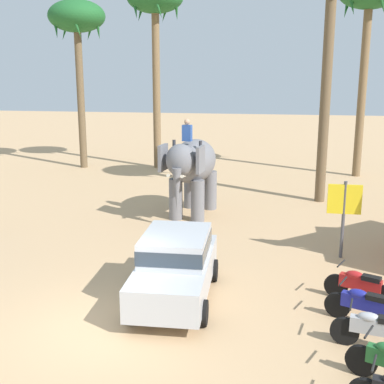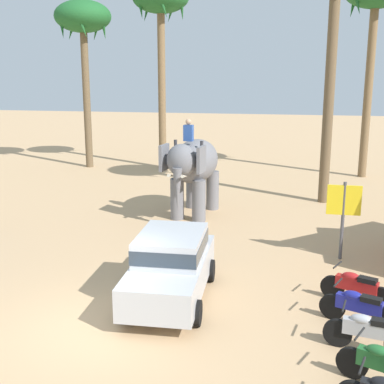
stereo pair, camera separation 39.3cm
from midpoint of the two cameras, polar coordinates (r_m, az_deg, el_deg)
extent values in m
plane|color=tan|center=(11.97, -10.95, -14.68)|extent=(120.00, 120.00, 0.00)
cube|color=#B7BABF|center=(12.83, -2.76, -9.11)|extent=(1.85, 4.16, 0.76)
cube|color=#B7BABF|center=(12.68, -2.71, -6.01)|extent=(1.64, 2.16, 0.64)
cube|color=#2D3842|center=(12.68, -2.71, -6.01)|extent=(1.66, 2.18, 0.35)
cylinder|color=black|center=(11.73, 0.30, -13.40)|extent=(0.20, 0.61, 0.60)
cylinder|color=black|center=(12.04, -7.95, -12.79)|extent=(0.20, 0.61, 0.60)
cylinder|color=black|center=(14.03, 1.67, -8.77)|extent=(0.20, 0.61, 0.60)
cylinder|color=black|center=(14.29, -5.20, -8.39)|extent=(0.20, 0.61, 0.60)
ellipsoid|color=slate|center=(20.04, -0.36, 3.49)|extent=(1.98, 3.28, 1.70)
cylinder|color=slate|center=(19.33, 0.06, -0.98)|extent=(0.52, 0.52, 1.60)
cylinder|color=slate|center=(19.60, -2.40, -0.79)|extent=(0.52, 0.52, 1.60)
cylinder|color=slate|center=(21.06, 1.54, 0.21)|extent=(0.52, 0.52, 1.60)
cylinder|color=slate|center=(21.31, -0.73, 0.37)|extent=(0.52, 0.52, 1.60)
ellipsoid|color=slate|center=(18.47, -1.89, 3.57)|extent=(1.22, 1.13, 1.20)
cube|color=slate|center=(18.34, 0.35, 3.67)|extent=(0.22, 0.81, 0.96)
cube|color=slate|center=(18.80, -3.87, 3.88)|extent=(0.22, 0.81, 0.96)
cone|color=slate|center=(18.25, -2.32, 0.25)|extent=(0.40, 0.40, 1.60)
cone|color=beige|center=(18.11, -1.51, 1.77)|extent=(0.19, 0.57, 0.21)
cone|color=beige|center=(18.28, -3.05, 1.86)|extent=(0.19, 0.57, 0.21)
cube|color=#2D519E|center=(19.07, -1.14, 6.63)|extent=(0.37, 0.28, 0.60)
sphere|color=tan|center=(19.02, -1.15, 7.88)|extent=(0.22, 0.22, 0.22)
cylinder|color=#333338|center=(18.98, 0.36, 4.92)|extent=(0.12, 0.12, 0.55)
cylinder|color=#333338|center=(19.31, -2.61, 5.05)|extent=(0.12, 0.12, 0.55)
cylinder|color=black|center=(9.22, 18.53, -17.75)|extent=(0.19, 0.54, 0.04)
cylinder|color=black|center=(10.47, 17.37, -17.59)|extent=(0.59, 0.34, 0.60)
cylinder|color=black|center=(10.15, 18.12, -14.68)|extent=(0.26, 0.52, 0.04)
cylinder|color=black|center=(11.40, 15.75, -14.78)|extent=(0.61, 0.22, 0.60)
cube|color=#ADADB2|center=(11.28, 18.95, -14.08)|extent=(1.04, 0.40, 0.32)
ellipsoid|color=#ADADB2|center=(11.20, 18.23, -13.19)|extent=(0.48, 0.32, 0.20)
cylinder|color=black|center=(11.12, 16.43, -12.00)|extent=(0.15, 0.55, 0.04)
cylinder|color=black|center=(12.49, 15.09, -12.15)|extent=(0.59, 0.32, 0.60)
cube|color=navy|center=(12.26, 17.88, -11.72)|extent=(1.02, 0.58, 0.32)
ellipsoid|color=navy|center=(12.22, 17.25, -10.83)|extent=(0.50, 0.39, 0.20)
cube|color=black|center=(12.13, 19.10, -11.14)|extent=(0.49, 0.37, 0.12)
cylinder|color=black|center=(12.21, 15.68, -9.60)|extent=(0.25, 0.52, 0.04)
cylinder|color=black|center=(13.52, 15.02, -10.12)|extent=(0.59, 0.34, 0.60)
cube|color=red|center=(13.27, 17.55, -9.71)|extent=(1.01, 0.60, 0.32)
ellipsoid|color=red|center=(13.24, 16.97, -8.88)|extent=(0.50, 0.40, 0.20)
cube|color=black|center=(13.15, 18.65, -9.18)|extent=(0.49, 0.38, 0.12)
cylinder|color=black|center=(13.26, 15.55, -7.73)|extent=(0.26, 0.52, 0.04)
cylinder|color=brown|center=(22.50, 14.28, 11.02)|extent=(0.44, 0.44, 9.66)
cylinder|color=brown|center=(28.84, 18.18, 10.91)|extent=(0.43, 0.43, 9.38)
cone|color=#1E5B28|center=(30.21, 19.24, 19.28)|extent=(0.91, 0.57, 1.67)
cone|color=#1E5B28|center=(29.62, 16.66, 19.59)|extent=(0.73, 0.83, 1.69)
cone|color=#1E5B28|center=(28.22, 16.99, 19.91)|extent=(0.73, 0.83, 1.69)
cylinder|color=brown|center=(30.12, -4.39, 11.66)|extent=(0.43, 0.43, 9.45)
cone|color=#1E5B28|center=(30.05, -2.18, 20.14)|extent=(0.40, 0.92, 1.64)
cone|color=#1E5B28|center=(31.33, -3.30, 19.85)|extent=(0.91, 0.57, 1.67)
cone|color=#1E5B28|center=(31.25, -6.04, 19.82)|extent=(0.73, 0.83, 1.69)
cone|color=#1E5B28|center=(29.90, -6.82, 20.10)|extent=(0.73, 0.83, 1.69)
cone|color=#1E5B28|center=(29.13, -4.39, 20.33)|extent=(0.91, 0.57, 1.67)
cylinder|color=brown|center=(30.79, -12.74, 10.47)|extent=(0.42, 0.42, 8.43)
ellipsoid|color=#1E5B28|center=(30.91, -13.17, 18.66)|extent=(3.20, 3.20, 1.80)
cone|color=#1E5B28|center=(30.43, -10.94, 17.90)|extent=(0.40, 0.92, 1.64)
cone|color=#1E5B28|center=(31.79, -11.64, 17.67)|extent=(0.91, 0.57, 1.67)
cone|color=#1E5B28|center=(31.89, -14.30, 17.52)|extent=(0.73, 0.83, 1.69)
cone|color=#1E5B28|center=(30.61, -15.41, 17.65)|extent=(0.73, 0.83, 1.69)
cone|color=#1E5B28|center=(29.67, -13.32, 17.92)|extent=(0.91, 0.57, 1.67)
cylinder|color=#4C4C51|center=(16.03, 15.91, -3.04)|extent=(0.10, 0.10, 2.40)
cube|color=yellow|center=(15.87, 16.06, -0.79)|extent=(1.00, 0.08, 0.90)
camera|label=1|loc=(0.20, -90.65, -0.15)|focal=47.59mm
camera|label=2|loc=(0.20, 89.35, 0.15)|focal=47.59mm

